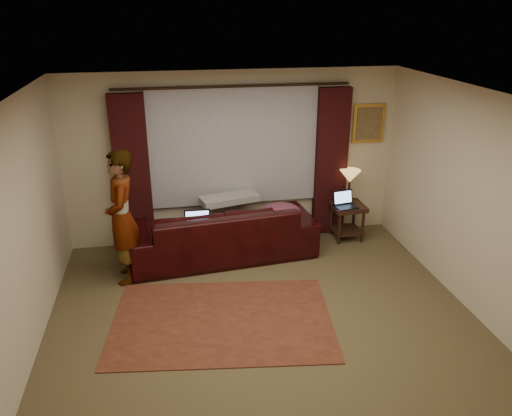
{
  "coord_description": "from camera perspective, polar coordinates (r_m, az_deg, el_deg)",
  "views": [
    {
      "loc": [
        -0.99,
        -4.68,
        3.45
      ],
      "look_at": [
        0.1,
        1.2,
        1.0
      ],
      "focal_mm": 35.0,
      "sensor_mm": 36.0,
      "label": 1
    }
  ],
  "objects": [
    {
      "name": "person",
      "position": [
        6.66,
        -15.08,
        -1.07
      ],
      "size": [
        0.56,
        0.56,
        1.8
      ],
      "primitive_type": "imported",
      "rotation": [
        0.0,
        0.0,
        -1.51
      ],
      "color": "#989792",
      "rests_on": "floor"
    },
    {
      "name": "throw_blanket",
      "position": [
        7.27,
        -3.13,
        3.17
      ],
      "size": [
        0.91,
        0.54,
        0.1
      ],
      "primitive_type": "cube",
      "rotation": [
        0.0,
        0.0,
        0.25
      ],
      "color": "#989792",
      "rests_on": "sofa"
    },
    {
      "name": "wall_right",
      "position": [
        6.22,
        24.47,
        -0.03
      ],
      "size": [
        0.02,
        5.0,
        2.6
      ],
      "primitive_type": "cube",
      "color": "beige",
      "rests_on": "ground"
    },
    {
      "name": "laptop_table",
      "position": [
        7.7,
        10.32,
        0.9
      ],
      "size": [
        0.38,
        0.4,
        0.24
      ],
      "primitive_type": null,
      "rotation": [
        0.0,
        0.0,
        0.17
      ],
      "color": "black",
      "rests_on": "end_table"
    },
    {
      "name": "wall_left",
      "position": [
        5.37,
        -25.86,
        -3.72
      ],
      "size": [
        0.02,
        5.0,
        2.6
      ],
      "primitive_type": "cube",
      "color": "beige",
      "rests_on": "ground"
    },
    {
      "name": "drape_left",
      "position": [
        7.45,
        -13.94,
        3.84
      ],
      "size": [
        0.5,
        0.14,
        2.3
      ],
      "primitive_type": "cube",
      "color": "black",
      "rests_on": "floor"
    },
    {
      "name": "area_rug",
      "position": [
        6.03,
        -3.87,
        -12.63
      ],
      "size": [
        2.75,
        2.01,
        0.01
      ],
      "primitive_type": "cube",
      "rotation": [
        0.0,
        0.0,
        -0.13
      ],
      "color": "brown",
      "rests_on": "floor"
    },
    {
      "name": "end_table",
      "position": [
        7.97,
        10.33,
        -1.5
      ],
      "size": [
        0.5,
        0.5,
        0.57
      ],
      "primitive_type": "cube",
      "rotation": [
        0.0,
        0.0,
        0.01
      ],
      "color": "black",
      "rests_on": "floor"
    },
    {
      "name": "picture_frame",
      "position": [
        7.98,
        12.74,
        9.42
      ],
      "size": [
        0.5,
        0.04,
        0.6
      ],
      "primitive_type": "cube",
      "color": "gold",
      "rests_on": "wall_back"
    },
    {
      "name": "tiffany_lamp",
      "position": [
        7.9,
        10.61,
        2.49
      ],
      "size": [
        0.4,
        0.4,
        0.52
      ],
      "primitive_type": null,
      "rotation": [
        0.0,
        0.0,
        -0.29
      ],
      "color": "olive",
      "rests_on": "end_table"
    },
    {
      "name": "drape_right",
      "position": [
        7.84,
        8.55,
        5.17
      ],
      "size": [
        0.5,
        0.14,
        2.3
      ],
      "primitive_type": "cube",
      "color": "black",
      "rests_on": "floor"
    },
    {
      "name": "floor",
      "position": [
        5.9,
        1.2,
        -13.56
      ],
      "size": [
        5.0,
        5.0,
        0.01
      ],
      "primitive_type": "cube",
      "color": "brown",
      "rests_on": "ground"
    },
    {
      "name": "ceiling",
      "position": [
        4.86,
        1.45,
        12.19
      ],
      "size": [
        5.0,
        5.0,
        0.02
      ],
      "primitive_type": "cube",
      "color": "silver",
      "rests_on": "ground"
    },
    {
      "name": "sofa",
      "position": [
        7.22,
        -3.91,
        -1.57
      ],
      "size": [
        2.77,
        1.41,
        1.08
      ],
      "primitive_type": "imported",
      "rotation": [
        0.0,
        0.0,
        3.24
      ],
      "color": "black",
      "rests_on": "floor"
    },
    {
      "name": "sheer_curtain",
      "position": [
        7.45,
        -2.51,
        7.07
      ],
      "size": [
        2.5,
        0.05,
        1.8
      ],
      "primitive_type": "cube",
      "color": "#A5A5AE",
      "rests_on": "wall_back"
    },
    {
      "name": "wall_front",
      "position": [
        3.22,
        10.98,
        -20.11
      ],
      "size": [
        5.0,
        0.02,
        2.6
      ],
      "primitive_type": "cube",
      "color": "beige",
      "rests_on": "ground"
    },
    {
      "name": "curtain_rod",
      "position": [
        7.22,
        -2.57,
        13.72
      ],
      "size": [
        0.04,
        0.04,
        3.4
      ],
      "primitive_type": "cylinder",
      "color": "black",
      "rests_on": "wall_back"
    },
    {
      "name": "clothing_pile",
      "position": [
        7.23,
        2.83,
        -0.47
      ],
      "size": [
        0.66,
        0.57,
        0.24
      ],
      "primitive_type": "ellipsoid",
      "rotation": [
        0.0,
        0.0,
        0.27
      ],
      "color": "brown",
      "rests_on": "sofa"
    },
    {
      "name": "wall_back",
      "position": [
        7.56,
        -2.55,
        5.73
      ],
      "size": [
        5.0,
        0.02,
        2.6
      ],
      "primitive_type": "cube",
      "color": "beige",
      "rests_on": "ground"
    },
    {
      "name": "laptop_sofa",
      "position": [
        6.89,
        -6.67,
        -1.71
      ],
      "size": [
        0.38,
        0.41,
        0.26
      ],
      "primitive_type": null,
      "rotation": [
        0.0,
        0.0,
        -0.03
      ],
      "color": "black",
      "rests_on": "sofa"
    }
  ]
}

